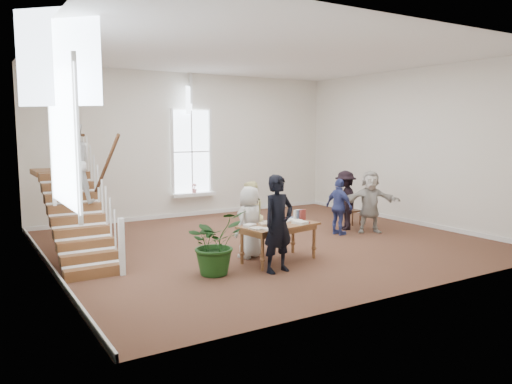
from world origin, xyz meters
TOP-DOWN VIEW (x-y plane):
  - ground at (0.00, 0.00)m, footprint 10.00×10.00m
  - room_shell at (-0.00, 4.39)m, footprint 10.49×10.00m
  - staircase at (-4.34, 0.75)m, footprint 1.10×4.10m
  - library_table at (-0.75, -1.64)m, footprint 1.79×1.10m
  - police_officer at (-1.20, -2.29)m, footprint 0.75×0.54m
  - elderly_woman at (-1.10, -1.04)m, footprint 0.88×0.73m
  - person_yellow at (-0.80, -0.54)m, footprint 0.98×0.93m
  - woman_cluster_a at (2.09, -0.25)m, footprint 0.46×0.90m
  - woman_cluster_b at (2.69, 0.20)m, footprint 0.95×1.20m
  - woman_cluster_c at (2.99, -0.45)m, footprint 1.59×1.19m
  - floor_plant at (-2.32, -1.80)m, footprint 1.33×1.23m
  - side_chair at (3.36, 0.70)m, footprint 0.40×0.40m

SIDE VIEW (x-z plane):
  - ground at x=0.00m, z-range 0.00..0.00m
  - room_shell at x=0.00m, z-range -4.60..5.40m
  - side_chair at x=3.36m, z-range 0.04..0.92m
  - floor_plant at x=-2.32m, z-range 0.00..1.23m
  - library_table at x=-0.75m, z-range 0.28..1.13m
  - woman_cluster_a at x=2.09m, z-range 0.00..1.48m
  - elderly_woman at x=-1.10m, z-range 0.00..1.55m
  - person_yellow at x=-0.80m, z-range 0.00..1.59m
  - woman_cluster_b at x=2.69m, z-range 0.00..1.63m
  - woman_cluster_c at x=2.99m, z-range 0.00..1.67m
  - police_officer at x=-1.20m, z-range 0.00..1.90m
  - staircase at x=-4.34m, z-range 0.16..3.08m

